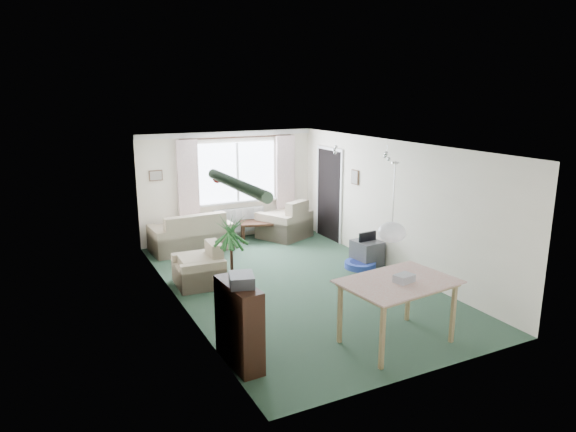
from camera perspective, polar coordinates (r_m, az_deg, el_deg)
name	(u,v)px	position (r m, az deg, el deg)	size (l,w,h in m)	color
ground	(296,284)	(8.97, 0.87, -7.57)	(6.50, 6.50, 0.00)	#284332
window	(237,172)	(11.52, -5.68, 4.90)	(1.80, 0.03, 1.30)	white
curtain_rod	(238,137)	(11.35, -5.63, 8.69)	(2.60, 0.03, 0.03)	black
curtain_left	(188,187)	(11.11, -11.01, 3.18)	(0.45, 0.08, 2.00)	beige
curtain_right	(285,179)	(11.92, -0.31, 4.14)	(0.45, 0.08, 2.00)	beige
radiator	(239,220)	(11.70, -5.48, -0.46)	(1.20, 0.10, 0.55)	white
doorway	(329,195)	(11.47, 4.61, 2.35)	(0.03, 0.95, 2.00)	black
pendant_lamp	(392,232)	(6.76, 11.48, -1.78)	(0.36, 0.36, 0.36)	white
tinsel_garland	(237,184)	(5.55, -5.69, 3.52)	(1.60, 1.60, 0.12)	#196626
bauble_cluster_a	(335,147)	(9.84, 5.25, 7.63)	(0.20, 0.20, 0.20)	silver
bauble_cluster_b	(387,153)	(9.02, 10.93, 6.89)	(0.20, 0.20, 0.20)	silver
wall_picture_back	(156,176)	(11.01, -14.48, 4.38)	(0.28, 0.03, 0.22)	brown
wall_picture_right	(355,177)	(10.54, 7.46, 4.30)	(0.03, 0.24, 0.30)	brown
sofa	(191,231)	(10.92, -10.77, -1.64)	(1.63, 0.87, 0.82)	#C0BA91
armchair_corner	(284,218)	(11.64, -0.41, -0.27)	(0.98, 0.93, 0.88)	beige
armchair_left	(199,264)	(8.95, -9.91, -5.33)	(0.81, 0.77, 0.73)	beige
coffee_table	(262,231)	(11.49, -2.93, -1.64)	(0.95, 0.53, 0.43)	black
photo_frame	(263,217)	(11.48, -2.81, -0.14)	(0.12, 0.02, 0.16)	brown
bookshelf	(239,324)	(6.35, -5.47, -11.88)	(0.28, 0.85, 1.04)	black
hifi_box	(242,280)	(6.06, -5.17, -7.10)	(0.28, 0.35, 0.14)	#3C3D42
houseplant	(232,257)	(8.26, -6.29, -4.56)	(0.58, 0.58, 1.35)	#1F5A21
dining_table	(397,313)	(7.00, 11.97, -10.45)	(1.36, 0.90, 0.85)	tan
gift_box	(404,279)	(6.80, 12.77, -6.84)	(0.25, 0.18, 0.12)	#B7B6C1
tv_cube	(367,253)	(9.98, 8.76, -4.05)	(0.47, 0.52, 0.47)	#333337
pet_bed	(360,265)	(9.83, 8.02, -5.38)	(0.59, 0.59, 0.12)	navy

